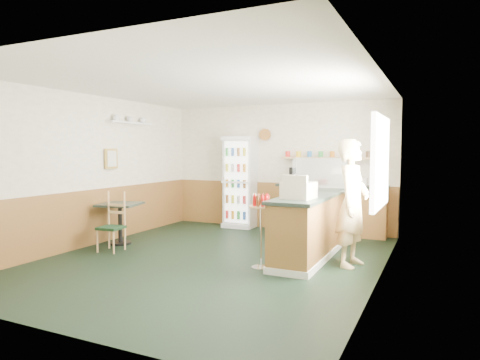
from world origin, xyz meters
The scene contains 13 objects.
ground centered at (0.00, 0.00, 0.00)m, with size 6.00×6.00×0.00m, color black.
room_envelope centered at (-0.23, 0.73, 1.52)m, with size 5.04×6.02×2.72m.
service_counter centered at (1.35, 1.07, 0.46)m, with size 0.68×3.01×1.01m.
back_counter centered at (1.19, 2.80, 0.55)m, with size 2.24×0.42×1.69m.
drinks_fridge centered at (-0.81, 2.74, 1.01)m, with size 0.66×0.55×2.02m.
display_case centered at (1.35, 1.58, 1.29)m, with size 0.98×0.51×0.56m.
cash_register centered at (1.35, 0.16, 1.13)m, with size 0.41×0.44×0.24m, color beige.
shopkeeper centered at (2.05, 0.55, 0.94)m, with size 0.62×0.45×1.87m, color tan.
condiment_stand centered at (0.88, -0.14, 0.73)m, with size 0.34×0.34×1.06m.
newspaper_rack centered at (0.99, 0.97, 0.50)m, with size 0.09×0.47×0.55m.
cafe_table centered at (-2.05, 0.25, 0.53)m, with size 0.82×0.82×0.75m.
cafe_chair centered at (-1.82, -0.17, 0.52)m, with size 0.41×0.41×1.00m.
dog_doorstop centered at (0.81, 0.94, 0.14)m, with size 0.25×0.32×0.30m.
Camera 1 is at (3.21, -5.79, 1.71)m, focal length 32.00 mm.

